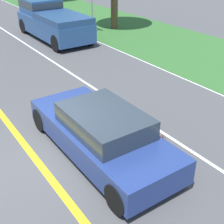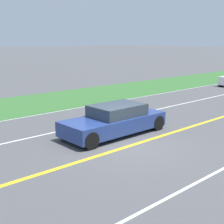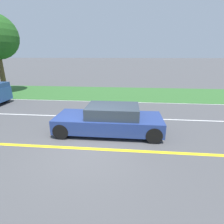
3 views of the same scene
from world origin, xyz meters
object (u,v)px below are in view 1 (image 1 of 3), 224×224
(ego_car, at_px, (101,133))
(street_sign, at_px, (92,4))
(pickup_truck, at_px, (51,20))
(dog, at_px, (149,133))

(ego_car, bearing_deg, street_sign, 59.64)
(pickup_truck, relative_size, street_sign, 2.10)
(dog, distance_m, street_sign, 12.18)
(pickup_truck, xyz_separation_m, street_sign, (2.43, -0.41, 0.68))
(street_sign, bearing_deg, dog, -114.43)
(ego_car, bearing_deg, dog, -23.35)
(pickup_truck, bearing_deg, street_sign, -9.65)
(pickup_truck, bearing_deg, dog, -102.69)
(dog, bearing_deg, pickup_truck, 71.05)
(ego_car, distance_m, dog, 1.27)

